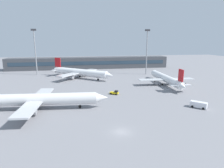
# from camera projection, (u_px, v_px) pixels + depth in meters

# --- Properties ---
(ground_plane) EXTENTS (400.00, 400.00, 0.00)m
(ground_plane) POSITION_uv_depth(u_px,v_px,m) (101.00, 91.00, 85.66)
(ground_plane) COLOR gray
(terminal_building) EXTENTS (126.12, 12.13, 9.00)m
(terminal_building) POSITION_uv_depth(u_px,v_px,m) (90.00, 63.00, 154.94)
(terminal_building) COLOR #3F4247
(terminal_building) RESTS_ON ground_plane
(airplane_near) EXTENTS (44.21, 30.91, 10.92)m
(airplane_near) POSITION_uv_depth(u_px,v_px,m) (40.00, 99.00, 62.13)
(airplane_near) COLOR silver
(airplane_near) RESTS_ON ground_plane
(airplane_mid) EXTENTS (28.29, 40.61, 10.03)m
(airplane_mid) POSITION_uv_depth(u_px,v_px,m) (165.00, 78.00, 98.23)
(airplane_mid) COLOR white
(airplane_mid) RESTS_ON ground_plane
(airplane_far) EXTENTS (37.11, 33.11, 11.38)m
(airplane_far) POSITION_uv_depth(u_px,v_px,m) (80.00, 72.00, 114.50)
(airplane_far) COLOR white
(airplane_far) RESTS_ON ground_plane
(baggage_tug_yellow) EXTENTS (3.84, 3.21, 1.75)m
(baggage_tug_yellow) POSITION_uv_depth(u_px,v_px,m) (115.00, 93.00, 80.01)
(baggage_tug_yellow) COLOR yellow
(baggage_tug_yellow) RESTS_ON ground_plane
(service_van_white) EXTENTS (5.05, 5.13, 2.08)m
(service_van_white) POSITION_uv_depth(u_px,v_px,m) (199.00, 105.00, 63.95)
(service_van_white) COLOR white
(service_van_white) RESTS_ON ground_plane
(floodlight_tower_west) EXTENTS (3.20, 0.80, 29.07)m
(floodlight_tower_west) POSITION_uv_depth(u_px,v_px,m) (147.00, 49.00, 124.93)
(floodlight_tower_west) COLOR gray
(floodlight_tower_west) RESTS_ON ground_plane
(floodlight_tower_east) EXTENTS (3.20, 0.80, 29.21)m
(floodlight_tower_east) POSITION_uv_depth(u_px,v_px,m) (35.00, 49.00, 122.95)
(floodlight_tower_east) COLOR gray
(floodlight_tower_east) RESTS_ON ground_plane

